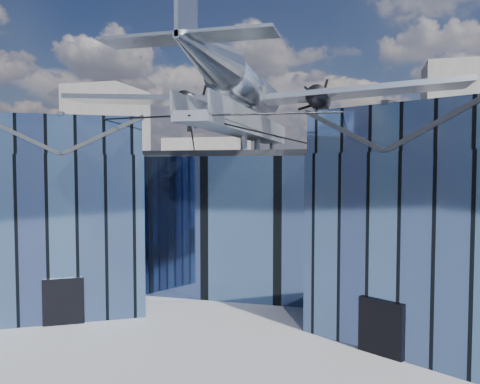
# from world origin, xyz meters

# --- Properties ---
(ground_plane) EXTENTS (120.00, 120.00, 0.00)m
(ground_plane) POSITION_xyz_m (0.00, 0.00, 0.00)
(ground_plane) COLOR gray
(museum) EXTENTS (32.88, 24.50, 17.60)m
(museum) POSITION_xyz_m (0.00, 5.82, 5.54)
(museum) COLOR #435D89
(museum) RESTS_ON ground
(bg_towers) EXTENTS (77.00, 24.50, 26.00)m
(bg_towers) POSITION_xyz_m (1.45, 50.49, 10.01)
(bg_towers) COLOR gray
(bg_towers) RESTS_ON ground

